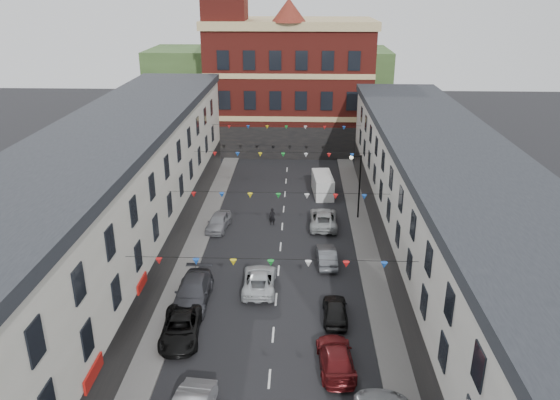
# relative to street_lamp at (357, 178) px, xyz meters

# --- Properties ---
(ground) EXTENTS (160.00, 160.00, 0.00)m
(ground) POSITION_rel_street_lamp_xyz_m (-6.55, -14.00, -3.90)
(ground) COLOR black
(ground) RESTS_ON ground
(pavement_left) EXTENTS (1.80, 64.00, 0.15)m
(pavement_left) POSITION_rel_street_lamp_xyz_m (-13.45, -12.00, -3.83)
(pavement_left) COLOR #605E5B
(pavement_left) RESTS_ON ground
(pavement_right) EXTENTS (1.80, 64.00, 0.15)m
(pavement_right) POSITION_rel_street_lamp_xyz_m (0.35, -12.00, -3.83)
(pavement_right) COLOR #605E5B
(pavement_right) RESTS_ON ground
(terrace_left) EXTENTS (8.40, 56.00, 10.70)m
(terrace_left) POSITION_rel_street_lamp_xyz_m (-18.33, -13.00, 1.44)
(terrace_left) COLOR beige
(terrace_left) RESTS_ON ground
(terrace_right) EXTENTS (8.40, 56.00, 9.70)m
(terrace_right) POSITION_rel_street_lamp_xyz_m (5.23, -13.00, 0.95)
(terrace_right) COLOR beige
(terrace_right) RESTS_ON ground
(civic_building) EXTENTS (20.60, 13.30, 18.50)m
(civic_building) POSITION_rel_street_lamp_xyz_m (-6.55, 23.95, 4.23)
(civic_building) COLOR maroon
(civic_building) RESTS_ON ground
(clock_tower) EXTENTS (5.60, 5.60, 30.00)m
(clock_tower) POSITION_rel_street_lamp_xyz_m (-14.05, 21.00, 11.03)
(clock_tower) COLOR maroon
(clock_tower) RESTS_ON ground
(distant_hill) EXTENTS (40.00, 14.00, 10.00)m
(distant_hill) POSITION_rel_street_lamp_xyz_m (-10.55, 48.00, 1.10)
(distant_hill) COLOR #324D24
(distant_hill) RESTS_ON ground
(street_lamp) EXTENTS (1.10, 0.36, 6.00)m
(street_lamp) POSITION_rel_street_lamp_xyz_m (0.00, 0.00, 0.00)
(street_lamp) COLOR black
(street_lamp) RESTS_ON ground
(car_left_c) EXTENTS (2.63, 5.02, 1.35)m
(car_left_c) POSITION_rel_street_lamp_xyz_m (-12.05, -18.49, -3.23)
(car_left_c) COLOR black
(car_left_c) RESTS_ON ground
(car_left_d) EXTENTS (2.22, 5.42, 1.57)m
(car_left_d) POSITION_rel_street_lamp_xyz_m (-12.05, -14.54, -3.12)
(car_left_d) COLOR #3D3D44
(car_left_d) RESTS_ON ground
(car_left_e) EXTENTS (2.11, 4.24, 1.39)m
(car_left_e) POSITION_rel_street_lamp_xyz_m (-12.05, -2.72, -3.21)
(car_left_e) COLOR gray
(car_left_e) RESTS_ON ground
(car_right_c) EXTENTS (2.21, 4.77, 1.35)m
(car_right_c) POSITION_rel_street_lamp_xyz_m (-2.95, -20.93, -3.23)
(car_right_c) COLOR #5D1214
(car_right_c) RESTS_ON ground
(car_right_d) EXTENTS (1.56, 3.79, 1.29)m
(car_right_d) POSITION_rel_street_lamp_xyz_m (-2.71, -16.14, -3.26)
(car_right_d) COLOR black
(car_right_d) RESTS_ON ground
(car_right_e) EXTENTS (1.57, 4.02, 1.30)m
(car_right_e) POSITION_rel_street_lamp_xyz_m (-2.95, -8.75, -3.25)
(car_right_e) COLOR #53565B
(car_right_e) RESTS_ON ground
(car_right_f) EXTENTS (2.47, 5.14, 1.41)m
(car_right_f) POSITION_rel_street_lamp_xyz_m (-2.95, -1.74, -3.20)
(car_right_f) COLOR #A5A8AA
(car_right_f) RESTS_ON ground
(moving_car) EXTENTS (2.36, 4.91, 1.35)m
(moving_car) POSITION_rel_street_lamp_xyz_m (-7.78, -12.61, -3.23)
(moving_car) COLOR silver
(moving_car) RESTS_ON ground
(white_van) EXTENTS (2.17, 4.80, 2.07)m
(white_van) POSITION_rel_street_lamp_xyz_m (-2.75, 6.10, -2.87)
(white_van) COLOR silver
(white_van) RESTS_ON ground
(pedestrian) EXTENTS (0.61, 0.44, 1.55)m
(pedestrian) POSITION_rel_street_lamp_xyz_m (-7.43, -1.67, -3.13)
(pedestrian) COLOR black
(pedestrian) RESTS_ON ground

